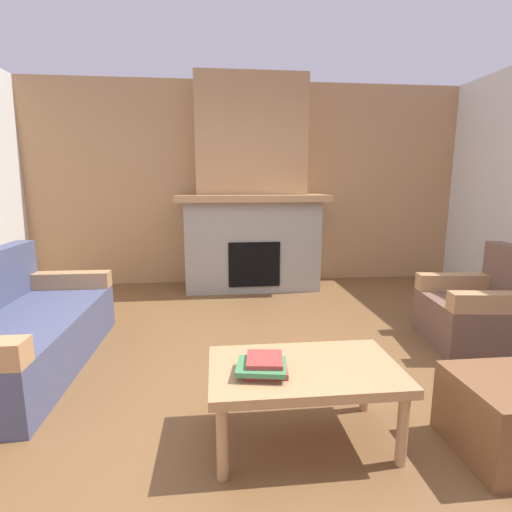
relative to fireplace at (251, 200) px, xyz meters
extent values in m
plane|color=brown|center=(0.00, -2.62, -1.16)|extent=(9.00, 9.00, 0.00)
cube|color=tan|center=(0.00, 0.38, 0.19)|extent=(6.00, 0.12, 2.70)
cube|color=gray|center=(0.00, -0.03, -0.59)|extent=(1.70, 0.70, 1.15)
cube|color=black|center=(0.00, -0.36, -0.78)|extent=(0.64, 0.08, 0.56)
cube|color=tan|center=(0.00, -0.08, 0.03)|extent=(1.90, 0.82, 0.08)
cube|color=tan|center=(0.00, 0.07, 0.80)|extent=(1.40, 0.50, 1.47)
cube|color=#474C6B|center=(-1.91, -2.18, -0.96)|extent=(0.85, 1.81, 0.40)
cube|color=tan|center=(-1.91, -1.36, -0.69)|extent=(0.84, 0.17, 0.15)
cube|color=brown|center=(1.73, -2.12, -0.96)|extent=(0.84, 0.84, 0.40)
cube|color=tan|center=(1.77, -1.81, -0.69)|extent=(0.77, 0.23, 0.15)
cube|color=tan|center=(1.69, -2.43, -0.69)|extent=(0.77, 0.23, 0.15)
cube|color=tan|center=(-0.02, -3.22, -0.76)|extent=(1.00, 0.60, 0.05)
cylinder|color=tan|center=(-0.46, -3.46, -0.97)|extent=(0.06, 0.06, 0.38)
cylinder|color=tan|center=(0.42, -3.46, -0.97)|extent=(0.06, 0.06, 0.38)
cylinder|color=tan|center=(-0.46, -2.98, -0.97)|extent=(0.06, 0.06, 0.38)
cylinder|color=tan|center=(0.42, -2.98, -0.97)|extent=(0.06, 0.06, 0.38)
cube|color=brown|center=(1.00, -3.43, -0.96)|extent=(0.52, 0.52, 0.40)
cube|color=#B23833|center=(-0.23, -3.25, -0.72)|extent=(0.23, 0.22, 0.03)
cube|color=#3D7F4C|center=(-0.25, -3.29, -0.69)|extent=(0.28, 0.24, 0.03)
cube|color=#B23833|center=(-0.24, -3.26, -0.67)|extent=(0.21, 0.22, 0.02)
camera|label=1|loc=(-0.47, -5.08, 0.21)|focal=27.25mm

